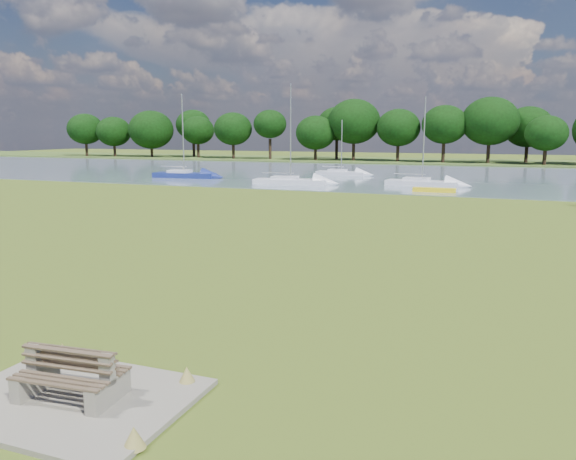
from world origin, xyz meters
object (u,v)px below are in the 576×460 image
(sailboat_2, at_px, (421,181))
(sailboat_6, at_px, (184,173))
(kayak, at_px, (434,190))
(sailboat_1, at_px, (341,172))
(bench_pair, at_px, (71,376))
(sailboat_3, at_px, (290,180))

(sailboat_2, distance_m, sailboat_6, 24.58)
(kayak, xyz_separation_m, sailboat_1, (-11.81, 14.30, 0.21))
(bench_pair, bearing_deg, sailboat_3, 100.88)
(bench_pair, distance_m, kayak, 38.73)
(bench_pair, relative_size, sailboat_3, 0.21)
(kayak, bearing_deg, sailboat_1, 128.19)
(bench_pair, xyz_separation_m, sailboat_3, (-11.36, 40.79, -0.01))
(sailboat_3, height_order, sailboat_6, sailboat_3)
(bench_pair, bearing_deg, sailboat_1, 95.95)
(sailboat_6, bearing_deg, bench_pair, -66.18)
(sailboat_3, distance_m, sailboat_6, 13.37)
(sailboat_3, bearing_deg, sailboat_1, 75.67)
(sailboat_1, relative_size, sailboat_2, 0.77)
(sailboat_1, xyz_separation_m, sailboat_3, (-1.42, -12.19, 0.06))
(sailboat_1, bearing_deg, sailboat_6, -142.62)
(sailboat_6, bearing_deg, sailboat_2, -5.70)
(kayak, relative_size, sailboat_6, 0.39)
(kayak, height_order, sailboat_1, sailboat_1)
(kayak, distance_m, sailboat_2, 5.17)
(sailboat_3, bearing_deg, kayak, -16.77)
(sailboat_1, relative_size, sailboat_3, 0.67)
(sailboat_1, bearing_deg, kayak, -45.73)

